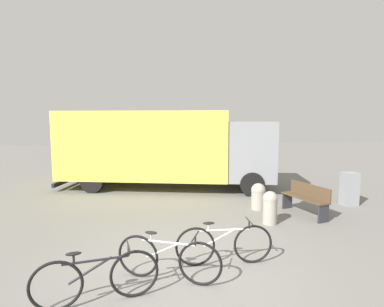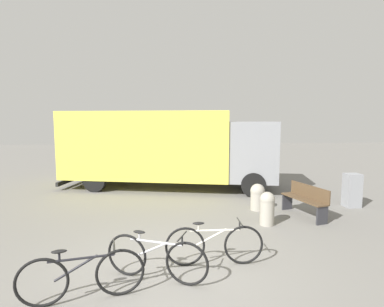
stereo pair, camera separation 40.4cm
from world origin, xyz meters
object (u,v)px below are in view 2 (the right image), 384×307
object	(u,v)px
bollard_near_bench	(267,207)
utility_box	(352,190)
bicycle_near	(82,276)
bicycle_middle	(156,258)
bollard_far_bench	(258,196)
delivery_truck	(166,146)
park_bench	(306,199)
bicycle_far	(214,245)

from	to	relation	value
bollard_near_bench	utility_box	size ratio (longest dim) A/B	0.83
bollard_near_bench	bicycle_near	bearing A→B (deg)	-141.87
bicycle_middle	bollard_near_bench	xyz separation A→B (m)	(2.76, 2.50, 0.08)
bicycle_middle	bollard_far_bench	bearing A→B (deg)	74.33
delivery_truck	park_bench	world-z (taller)	delivery_truck
park_bench	bicycle_far	size ratio (longest dim) A/B	0.86
bicycle_middle	bollard_near_bench	size ratio (longest dim) A/B	1.99
delivery_truck	bicycle_far	world-z (taller)	delivery_truck
bicycle_near	bollard_near_bench	bearing A→B (deg)	26.81
utility_box	bicycle_middle	bearing A→B (deg)	-146.81
delivery_truck	park_bench	size ratio (longest dim) A/B	5.50
bollard_near_bench	bollard_far_bench	bearing A→B (deg)	83.77
delivery_truck	utility_box	distance (m)	6.77
delivery_truck	bollard_near_bench	xyz separation A→B (m)	(2.61, -4.70, -1.21)
delivery_truck	bollard_near_bench	size ratio (longest dim) A/B	9.98
utility_box	bicycle_near	bearing A→B (deg)	-147.90
bicycle_near	bollard_far_bench	size ratio (longest dim) A/B	2.27
bollard_far_bench	utility_box	size ratio (longest dim) A/B	0.76
utility_box	bollard_far_bench	bearing A→B (deg)	-178.33
bollard_near_bench	bollard_far_bench	world-z (taller)	bollard_near_bench
bollard_near_bench	bollard_far_bench	xyz separation A→B (m)	(0.14, 1.31, -0.05)
utility_box	bollard_near_bench	bearing A→B (deg)	-156.36
bicycle_middle	bollard_near_bench	bearing A→B (deg)	63.81
delivery_truck	bicycle_middle	bearing A→B (deg)	-79.41
bicycle_near	bollard_far_bench	bearing A→B (deg)	36.03
bicycle_far	bicycle_middle	bearing A→B (deg)	-156.35
bicycle_middle	utility_box	bearing A→B (deg)	54.90
bicycle_middle	bicycle_far	world-z (taller)	same
park_bench	utility_box	distance (m)	2.04
bollard_near_bench	bollard_far_bench	size ratio (longest dim) A/B	1.09
delivery_truck	bollard_near_bench	bearing A→B (deg)	-49.12
bollard_far_bench	utility_box	xyz separation A→B (m)	(3.04, 0.09, 0.10)
bicycle_near	bicycle_middle	bearing A→B (deg)	14.22
bicycle_near	utility_box	distance (m)	8.28
bicycle_middle	bicycle_far	size ratio (longest dim) A/B	0.94
park_bench	bicycle_near	bearing A→B (deg)	109.98
park_bench	bollard_near_bench	distance (m)	1.44
park_bench	bicycle_far	world-z (taller)	park_bench
park_bench	bollard_far_bench	bearing A→B (deg)	43.78
bollard_near_bench	bicycle_far	bearing A→B (deg)	-129.68
park_bench	bicycle_far	xyz separation A→B (m)	(-3.00, -2.65, -0.10)
bollard_far_bench	bicycle_far	bearing A→B (deg)	-118.76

